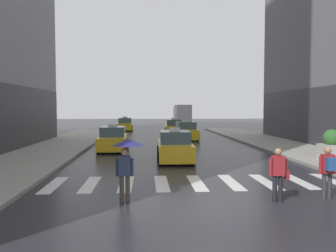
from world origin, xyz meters
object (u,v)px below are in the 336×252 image
(box_truck, at_px, (182,115))
(pedestrian_with_backpack, at_px, (328,169))
(taxi_fourth, at_px, (174,128))
(planter_near_corner, at_px, (332,146))
(taxi_second, at_px, (113,140))
(taxi_fifth, at_px, (125,125))
(pedestrian_with_handbag, at_px, (278,172))
(taxi_lead, at_px, (175,147))
(taxi_third, at_px, (186,132))
(pedestrian_with_umbrella, at_px, (127,153))

(box_truck, xyz_separation_m, pedestrian_with_backpack, (0.16, -41.13, -0.88))
(taxi_fourth, height_order, planter_near_corner, taxi_fourth)
(taxi_second, xyz_separation_m, taxi_fifth, (-0.42, 20.17, 0.00))
(pedestrian_with_backpack, relative_size, pedestrian_with_handbag, 1.00)
(taxi_lead, distance_m, taxi_third, 12.23)
(taxi_second, bearing_deg, pedestrian_with_backpack, -58.19)
(pedestrian_with_backpack, bearing_deg, taxi_third, 95.87)
(pedestrian_with_handbag, bearing_deg, taxi_second, 115.75)
(pedestrian_with_umbrella, relative_size, pedestrian_with_backpack, 1.18)
(taxi_third, relative_size, pedestrian_with_backpack, 2.79)
(taxi_second, distance_m, taxi_third, 9.48)
(box_truck, height_order, pedestrian_with_handbag, box_truck)
(taxi_third, height_order, taxi_fifth, same)
(pedestrian_with_umbrella, distance_m, pedestrian_with_handbag, 4.66)
(pedestrian_with_backpack, distance_m, pedestrian_with_handbag, 1.69)
(taxi_lead, distance_m, pedestrian_with_backpack, 9.20)
(taxi_second, relative_size, pedestrian_with_handbag, 2.78)
(taxi_lead, height_order, planter_near_corner, taxi_lead)
(taxi_lead, xyz_separation_m, taxi_second, (-3.82, 4.61, 0.00))
(pedestrian_with_backpack, bearing_deg, pedestrian_with_umbrella, 179.01)
(pedestrian_with_backpack, bearing_deg, box_truck, 90.22)
(taxi_lead, bearing_deg, planter_near_corner, -8.65)
(box_truck, bearing_deg, taxi_lead, -96.89)
(taxi_fourth, bearing_deg, pedestrian_with_umbrella, -97.91)
(taxi_lead, xyz_separation_m, taxi_third, (2.05, 12.06, 0.00))
(taxi_fourth, xyz_separation_m, pedestrian_with_handbag, (0.97, -26.57, 0.21))
(box_truck, relative_size, planter_near_corner, 4.72)
(pedestrian_with_backpack, distance_m, planter_near_corner, 8.09)
(taxi_fifth, distance_m, pedestrian_with_umbrella, 32.96)
(pedestrian_with_umbrella, relative_size, planter_near_corner, 1.21)
(taxi_lead, height_order, taxi_second, same)
(taxi_third, xyz_separation_m, box_truck, (1.93, 20.86, 1.13))
(taxi_second, xyz_separation_m, pedestrian_with_umbrella, (1.66, -12.71, 0.79))
(taxi_second, relative_size, taxi_fifth, 1.00)
(taxi_fifth, xyz_separation_m, pedestrian_with_backpack, (8.38, -33.00, 0.25))
(pedestrian_with_handbag, bearing_deg, taxi_fifth, 101.41)
(taxi_fourth, bearing_deg, taxi_third, -84.74)
(taxi_third, xyz_separation_m, pedestrian_with_backpack, (2.08, -20.27, 0.25))
(taxi_fourth, bearing_deg, box_truck, 80.42)
(box_truck, bearing_deg, pedestrian_with_backpack, -89.78)
(taxi_second, height_order, pedestrian_with_backpack, taxi_second)
(pedestrian_with_umbrella, bearing_deg, planter_near_corner, 33.36)
(pedestrian_with_backpack, bearing_deg, taxi_second, 121.81)
(taxi_fifth, bearing_deg, taxi_lead, -80.28)
(taxi_third, distance_m, box_truck, 20.98)
(taxi_fifth, height_order, box_truck, box_truck)
(taxi_lead, bearing_deg, pedestrian_with_handbag, -73.72)
(pedestrian_with_handbag, xyz_separation_m, planter_near_corner, (5.79, 7.16, -0.06))
(taxi_second, xyz_separation_m, planter_near_corner, (12.07, -5.86, 0.15))
(taxi_second, relative_size, planter_near_corner, 2.86)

